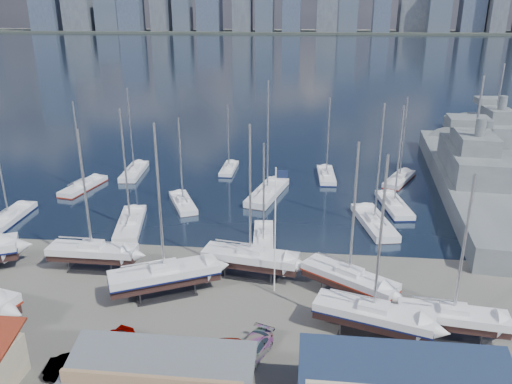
# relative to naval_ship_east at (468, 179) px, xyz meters

# --- Properties ---
(ground) EXTENTS (1400.00, 1400.00, 0.00)m
(ground) POSITION_rel_naval_ship_east_xyz_m (-33.25, -33.36, -1.68)
(ground) COLOR #605E59
(ground) RESTS_ON ground
(water) EXTENTS (1400.00, 600.00, 0.40)m
(water) POSITION_rel_naval_ship_east_xyz_m (-33.25, 276.64, -1.83)
(water) COLOR #172535
(water) RESTS_ON ground
(far_shore) EXTENTS (1400.00, 80.00, 2.20)m
(far_shore) POSITION_rel_naval_ship_east_xyz_m (-33.25, 536.64, -0.58)
(far_shore) COLOR #2D332D
(far_shore) RESTS_ON ground
(sailboat_cradle_2) EXTENTS (9.12, 2.60, 14.94)m
(sailboat_cradle_2) POSITION_rel_naval_ship_east_xyz_m (-45.76, -29.58, 0.35)
(sailboat_cradle_2) COLOR #2D2D33
(sailboat_cradle_2) RESTS_ON ground
(sailboat_cradle_3) EXTENTS (10.51, 7.24, 16.63)m
(sailboat_cradle_3) POSITION_rel_naval_ship_east_xyz_m (-36.96, -33.59, 0.43)
(sailboat_cradle_3) COLOR #2D2D33
(sailboat_cradle_3) RESTS_ON ground
(sailboat_cradle_4) EXTENTS (9.95, 4.27, 15.75)m
(sailboat_cradle_4) POSITION_rel_naval_ship_east_xyz_m (-29.36, -29.25, 0.39)
(sailboat_cradle_4) COLOR #2D2D33
(sailboat_cradle_4) RESTS_ON ground
(sailboat_cradle_5) EXTENTS (10.06, 5.50, 15.69)m
(sailboat_cradle_5) POSITION_rel_naval_ship_east_xyz_m (-18.20, -38.10, 0.38)
(sailboat_cradle_5) COLOR #2D2D33
(sailboat_cradle_5) RESTS_ON ground
(sailboat_cradle_6) EXTENTS (9.16, 7.39, 15.11)m
(sailboat_cradle_6) POSITION_rel_naval_ship_east_xyz_m (-19.76, -32.28, 0.35)
(sailboat_cradle_6) COLOR #2D2D33
(sailboat_cradle_6) RESTS_ON ground
(sailboat_cradle_7) EXTENTS (8.86, 3.45, 14.24)m
(sailboat_cradle_7) POSITION_rel_naval_ship_east_xyz_m (-11.76, -37.57, 0.31)
(sailboat_cradle_7) COLOR #2D2D33
(sailboat_cradle_7) RESTS_ON ground
(sailboat_moored_0) EXTENTS (3.08, 9.91, 14.69)m
(sailboat_moored_0) POSITION_rel_naval_ship_east_xyz_m (-61.83, -18.61, -1.37)
(sailboat_moored_0) COLOR black
(sailboat_moored_0) RESTS_ON water
(sailboat_moored_1) EXTENTS (4.30, 9.61, 13.88)m
(sailboat_moored_1) POSITION_rel_naval_ship_east_xyz_m (-57.64, -5.79, -1.37)
(sailboat_moored_1) COLOR black
(sailboat_moored_1) RESTS_ON water
(sailboat_moored_2) EXTENTS (3.61, 9.99, 14.78)m
(sailboat_moored_2) POSITION_rel_naval_ship_east_xyz_m (-52.37, 1.95, -1.35)
(sailboat_moored_2) COLOR black
(sailboat_moored_2) RESTS_ON water
(sailboat_moored_3) EXTENTS (5.04, 10.82, 15.61)m
(sailboat_moored_3) POSITION_rel_naval_ship_east_xyz_m (-45.66, -18.84, -1.37)
(sailboat_moored_3) COLOR black
(sailboat_moored_3) RESTS_ON water
(sailboat_moored_4) EXTENTS (5.80, 8.75, 12.90)m
(sailboat_moored_4) POSITION_rel_naval_ship_east_xyz_m (-40.95, -10.92, -1.35)
(sailboat_moored_4) COLOR black
(sailboat_moored_4) RESTS_ON water
(sailboat_moored_5) EXTENTS (2.27, 7.89, 11.76)m
(sailboat_moored_5) POSITION_rel_naval_ship_east_xyz_m (-37.13, 5.42, -1.37)
(sailboat_moored_5) COLOR black
(sailboat_moored_5) RESTS_ON water
(sailboat_moored_6) EXTENTS (2.94, 8.38, 12.30)m
(sailboat_moored_6) POSITION_rel_naval_ship_east_xyz_m (-28.84, -20.60, -1.37)
(sailboat_moored_6) COLOR black
(sailboat_moored_6) RESTS_ON water
(sailboat_moored_7) EXTENTS (5.79, 12.00, 17.46)m
(sailboat_moored_7) POSITION_rel_naval_ship_east_xyz_m (-29.64, -5.89, -1.35)
(sailboat_moored_7) COLOR black
(sailboat_moored_7) RESTS_ON water
(sailboat_moored_8) EXTENTS (2.98, 9.18, 13.56)m
(sailboat_moored_8) POSITION_rel_naval_ship_east_xyz_m (-20.93, 3.43, -1.37)
(sailboat_moored_8) COLOR black
(sailboat_moored_8) RESTS_ON water
(sailboat_moored_9) EXTENTS (5.11, 11.09, 16.16)m
(sailboat_moored_9) POSITION_rel_naval_ship_east_xyz_m (-15.42, -15.11, -1.35)
(sailboat_moored_9) COLOR black
(sailboat_moored_9) RESTS_ON water
(sailboat_moored_10) EXTENTS (4.16, 10.17, 14.76)m
(sailboat_moored_10) POSITION_rel_naval_ship_east_xyz_m (-12.04, -8.75, -1.37)
(sailboat_moored_10) COLOR black
(sailboat_moored_10) RESTS_ON water
(sailboat_moored_11) EXTENTS (6.46, 9.55, 13.98)m
(sailboat_moored_11) POSITION_rel_naval_ship_east_xyz_m (-9.50, 2.76, -1.37)
(sailboat_moored_11) COLOR black
(sailboat_moored_11) RESTS_ON water
(naval_ship_east) EXTENTS (13.53, 54.22, 18.83)m
(naval_ship_east) POSITION_rel_naval_ship_east_xyz_m (0.00, 0.00, 0.00)
(naval_ship_east) COLOR slate
(naval_ship_east) RESTS_ON water
(naval_ship_west) EXTENTS (7.25, 44.53, 18.01)m
(naval_ship_west) POSITION_rel_naval_ship_east_xyz_m (10.79, 23.19, -0.01)
(naval_ship_west) COLOR slate
(naval_ship_west) RESTS_ON water
(car_a) EXTENTS (3.24, 5.10, 1.62)m
(car_a) POSITION_rel_naval_ship_east_xyz_m (-38.91, -42.66, -0.87)
(car_a) COLOR gray
(car_a) RESTS_ON ground
(car_b) EXTENTS (4.88, 2.29, 1.55)m
(car_b) POSITION_rel_naval_ship_east_xyz_m (-40.21, -45.30, -0.90)
(car_b) COLOR gray
(car_b) RESTS_ON ground
(car_c) EXTENTS (2.66, 4.96, 1.32)m
(car_c) POSITION_rel_naval_ship_east_xyz_m (-29.46, -43.07, -1.01)
(car_c) COLOR gray
(car_c) RESTS_ON ground
(car_d) EXTENTS (3.72, 5.49, 1.48)m
(car_d) POSITION_rel_naval_ship_east_xyz_m (-27.82, -41.84, -0.94)
(car_d) COLOR gray
(car_d) RESTS_ON ground
(flagpole) EXTENTS (1.10, 0.12, 12.48)m
(flagpole) POSITION_rel_naval_ship_east_xyz_m (-26.65, -31.78, 5.54)
(flagpole) COLOR white
(flagpole) RESTS_ON ground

